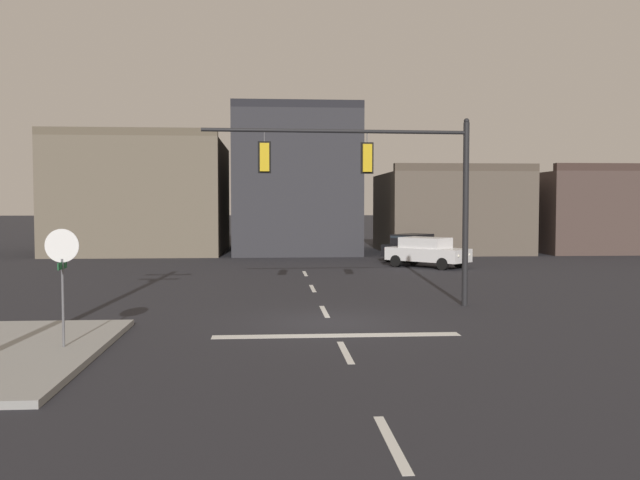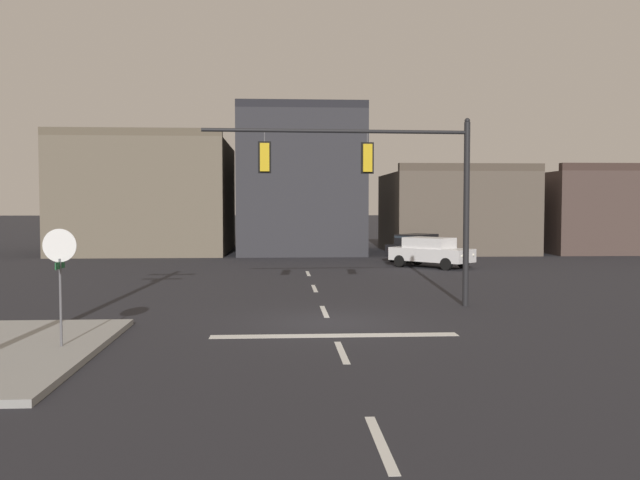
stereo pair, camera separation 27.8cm
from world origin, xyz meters
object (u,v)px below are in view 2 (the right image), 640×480
signal_mast_near_side (386,176)px  stop_sign (60,259)px  car_lot_nearside (417,247)px  car_lot_middle (431,252)px

signal_mast_near_side → stop_sign: signal_mast_near_side is taller
stop_sign → car_lot_nearside: 28.19m
stop_sign → car_lot_nearside: stop_sign is taller
signal_mast_near_side → car_lot_nearside: (4.81, 18.39, -3.45)m
stop_sign → car_lot_middle: (13.13, 20.54, -1.29)m
stop_sign → car_lot_middle: size_ratio=0.64×
signal_mast_near_side → stop_sign: 10.87m
car_lot_middle → signal_mast_near_side: bearing=-108.3°
signal_mast_near_side → car_lot_middle: (4.65, 14.09, -3.45)m
car_lot_nearside → stop_sign: bearing=-118.1°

